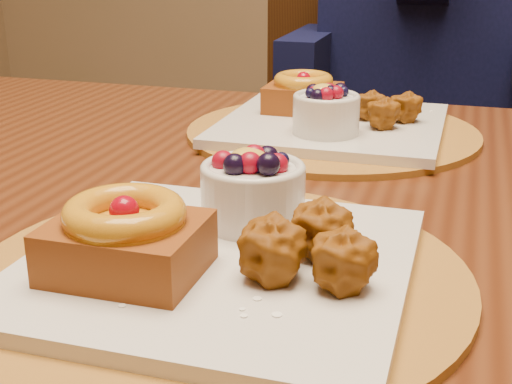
% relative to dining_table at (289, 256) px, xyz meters
% --- Properties ---
extents(dining_table, '(1.60, 0.90, 0.76)m').
position_rel_dining_table_xyz_m(dining_table, '(0.00, 0.00, 0.00)').
color(dining_table, '#3C190B').
rests_on(dining_table, ground).
extents(place_setting_near, '(0.38, 0.38, 0.08)m').
position_rel_dining_table_xyz_m(place_setting_near, '(-0.00, -0.22, 0.10)').
color(place_setting_near, brown).
rests_on(place_setting_near, dining_table).
extents(place_setting_far, '(0.38, 0.38, 0.08)m').
position_rel_dining_table_xyz_m(place_setting_far, '(-0.00, 0.22, 0.10)').
color(place_setting_far, brown).
rests_on(place_setting_far, dining_table).
extents(chair_far, '(0.49, 0.49, 0.98)m').
position_rel_dining_table_xyz_m(chair_far, '(-0.10, 0.97, -0.14)').
color(chair_far, black).
rests_on(chair_far, ground).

